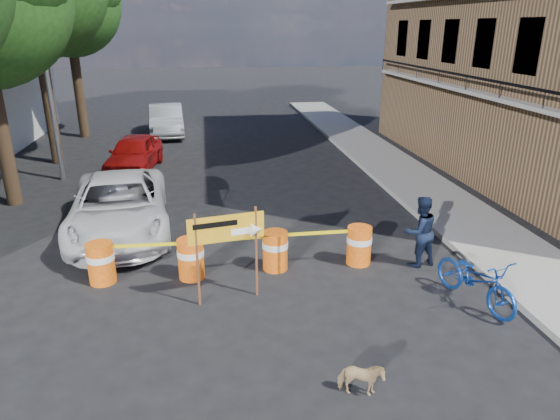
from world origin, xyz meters
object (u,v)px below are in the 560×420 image
object	(u,v)px
barrel_far_left	(101,262)
sedan_red	(134,153)
barrel_mid_right	(275,250)
bicycle	(479,257)
barrel_mid_left	(191,258)
pedestrian	(420,231)
sedan_silver	(166,120)
suv_white	(119,206)
barrel_far_right	(359,245)
detour_sign	(237,234)
dog	(361,379)

from	to	relation	value
barrel_far_left	sedan_red	world-z (taller)	sedan_red
barrel_mid_right	sedan_red	distance (m)	9.79
barrel_far_left	bicycle	world-z (taller)	bicycle
barrel_mid_left	barrel_far_left	bearing A→B (deg)	177.95
barrel_mid_right	bicycle	world-z (taller)	bicycle
pedestrian	sedan_red	size ratio (longest dim) A/B	0.42
sedan_red	sedan_silver	world-z (taller)	sedan_silver
barrel_mid_left	suv_white	distance (m)	3.45
barrel_mid_right	sedan_red	world-z (taller)	sedan_red
barrel_mid_left	bicycle	bearing A→B (deg)	-18.89
barrel_far_right	pedestrian	xyz separation A→B (m)	(1.32, -0.27, 0.36)
barrel_mid_left	barrel_far_right	xyz separation A→B (m)	(3.81, 0.14, 0.00)
bicycle	sedan_red	bearing A→B (deg)	108.34
sedan_silver	pedestrian	bearing A→B (deg)	-71.72
sedan_red	detour_sign	bearing A→B (deg)	-64.72
detour_sign	sedan_silver	xyz separation A→B (m)	(-2.46, 16.70, -0.67)
barrel_far_right	sedan_red	size ratio (longest dim) A/B	0.23
suv_white	sedan_red	bearing A→B (deg)	87.71
pedestrian	sedan_red	xyz separation A→B (m)	(-7.39, 9.15, -0.16)
barrel_far_left	suv_white	world-z (taller)	suv_white
detour_sign	suv_white	bearing A→B (deg)	115.39
dog	sedan_silver	size ratio (longest dim) A/B	0.15
barrel_far_right	sedan_silver	xyz separation A→B (m)	(-5.31, 15.52, 0.28)
barrel_mid_left	bicycle	xyz separation A→B (m)	(5.55, -1.90, 0.54)
detour_sign	pedestrian	size ratio (longest dim) A/B	1.16
barrel_far_left	sedan_red	distance (m)	8.97
barrel_far_right	dog	distance (m)	4.46
barrel_far_right	bicycle	world-z (taller)	bicycle
barrel_far_left	sedan_silver	xyz separation A→B (m)	(0.38, 15.60, 0.28)
barrel_far_left	barrel_mid_left	size ratio (longest dim) A/B	1.00
bicycle	sedan_red	xyz separation A→B (m)	(-7.82, 10.92, -0.34)
suv_white	sedan_silver	bearing A→B (deg)	82.48
barrel_mid_left	barrel_far_right	size ratio (longest dim) A/B	1.00
suv_white	bicycle	bearing A→B (deg)	-38.39
bicycle	sedan_silver	xyz separation A→B (m)	(-7.05, 17.56, -0.26)
detour_sign	barrel_mid_left	bearing A→B (deg)	121.88
barrel_far_left	barrel_far_right	bearing A→B (deg)	0.73
detour_sign	bicycle	xyz separation A→B (m)	(4.60, -0.86, -0.41)
barrel_mid_left	dog	bearing A→B (deg)	-58.36
suv_white	sedan_silver	world-z (taller)	sedan_silver
barrel_mid_left	barrel_mid_right	size ratio (longest dim) A/B	1.00
barrel_far_right	sedan_silver	bearing A→B (deg)	108.87
barrel_mid_right	sedan_silver	size ratio (longest dim) A/B	0.20
barrel_mid_right	suv_white	bearing A→B (deg)	144.10
bicycle	barrel_mid_right	bearing A→B (deg)	133.73
barrel_mid_left	detour_sign	size ratio (longest dim) A/B	0.47
barrel_mid_left	sedan_silver	bearing A→B (deg)	95.48
barrel_mid_left	detour_sign	world-z (taller)	detour_sign
barrel_far_right	detour_sign	world-z (taller)	detour_sign
barrel_mid_right	suv_white	world-z (taller)	suv_white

